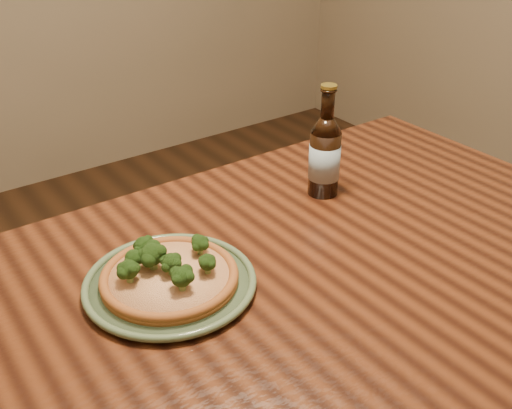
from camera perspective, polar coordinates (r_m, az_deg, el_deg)
table at (r=1.15m, az=0.85°, el=-11.02°), size 1.60×0.90×0.75m
plate at (r=1.09m, az=-8.19°, el=-7.40°), size 0.31×0.31×0.02m
pizza at (r=1.08m, az=-8.33°, el=-6.62°), size 0.25×0.25×0.07m
beer_bottle at (r=1.35m, az=6.56°, el=4.70°), size 0.07×0.07×0.26m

